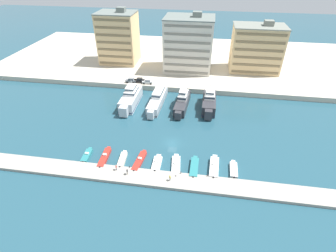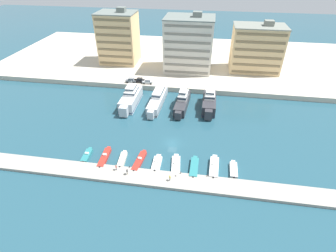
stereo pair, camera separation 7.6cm
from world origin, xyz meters
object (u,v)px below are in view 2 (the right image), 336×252
Objects in this scene: motorboat_teal_mid_right at (194,167)px; motorboat_red_center_left at (139,161)px; car_black_left at (140,80)px; motorboat_white_far_right at (234,170)px; motorboat_teal_far_left at (87,155)px; motorboat_red_left at (105,157)px; motorboat_white_right at (214,167)px; pedestrian_mid_deck at (116,167)px; pedestrian_far_side at (127,171)px; car_grey_far_left at (131,80)px; yacht_silver_left at (158,99)px; yacht_charcoal_center_left at (209,102)px; pedestrian_near_edge at (170,177)px; motorboat_white_center at (157,163)px; yacht_charcoal_mid_left at (182,101)px; yacht_silver_far_left at (131,98)px; car_white_mid_left at (148,81)px; motorboat_white_center_right at (176,166)px; motorboat_cream_mid_left at (122,159)px.

motorboat_red_center_left is at bearing 179.12° from motorboat_teal_mid_right.
car_black_left is (-10.85, 44.20, 2.48)m from motorboat_red_center_left.
car_black_left is (-34.91, 43.66, 2.52)m from motorboat_white_far_right.
motorboat_teal_far_left is 0.74× the size of motorboat_red_left.
motorboat_white_right is (4.95, 0.78, 0.08)m from motorboat_teal_mid_right.
pedestrian_mid_deck reaches higher than motorboat_white_right.
pedestrian_far_side reaches higher than pedestrian_mid_deck.
pedestrian_far_side is at bearing -75.60° from car_grey_far_left.
yacht_silver_left is at bearing 75.14° from motorboat_red_left.
motorboat_red_left is at bearing -2.79° from motorboat_teal_far_left.
motorboat_red_center_left is 24.07m from motorboat_white_far_right.
motorboat_red_left is at bearing -130.31° from yacht_charcoal_center_left.
pedestrian_near_edge is (-5.36, -5.66, 1.23)m from motorboat_teal_mid_right.
pedestrian_mid_deck is (-9.39, -4.19, 1.27)m from motorboat_white_center.
car_grey_far_left is 2.64× the size of pedestrian_near_edge.
motorboat_white_far_right is (7.03, -30.49, -2.03)m from yacht_charcoal_center_left.
yacht_charcoal_mid_left is at bearing 118.39° from motorboat_white_far_right.
yacht_silver_far_left is at bearing 139.93° from motorboat_white_far_right.
motorboat_red_left reaches higher than motorboat_white_far_right.
yacht_charcoal_center_left is at bearing -25.29° from car_black_left.
yacht_charcoal_center_left is at bearing 44.48° from motorboat_teal_far_left.
car_white_mid_left reaches higher than motorboat_white_right.
motorboat_white_center_right is 2.05× the size of car_black_left.
car_white_mid_left reaches higher than motorboat_teal_far_left.
motorboat_white_right is at bearing 11.73° from pedestrian_mid_deck.
yacht_silver_far_left is 0.84× the size of yacht_silver_left.
yacht_silver_left is 3.37× the size of motorboat_white_far_right.
car_black_left is (-1.44, 44.33, 2.44)m from motorboat_red_left.
yacht_silver_left is 31.29m from motorboat_red_center_left.
motorboat_teal_mid_right is at bearing -0.24° from motorboat_cream_mid_left.
yacht_silver_far_left is at bearing 99.59° from pedestrian_mid_deck.
yacht_charcoal_center_left reaches higher than yacht_charcoal_mid_left.
yacht_charcoal_mid_left is at bearing 75.59° from motorboat_red_center_left.
motorboat_red_center_left is 19.22m from motorboat_white_right.
yacht_charcoal_mid_left is 32.11m from motorboat_white_right.
motorboat_white_center_right is at bearing -61.51° from car_grey_far_left.
motorboat_cream_mid_left is at bearing 87.50° from pedestrian_mid_deck.
car_white_mid_left is at bearing 96.72° from pedestrian_far_side.
motorboat_cream_mid_left is 0.77× the size of motorboat_white_center_right.
motorboat_red_center_left is 5.42× the size of pedestrian_mid_deck.
yacht_silver_far_left is 29.80m from motorboat_teal_far_left.
yacht_charcoal_mid_left is at bearing -40.65° from car_white_mid_left.
motorboat_cream_mid_left is at bearing 118.88° from pedestrian_far_side.
motorboat_red_center_left is 5.84m from pedestrian_far_side.
yacht_silver_far_left is 2.79× the size of motorboat_white_center.
motorboat_teal_far_left is at bearing -113.25° from yacht_silver_left.
car_grey_far_left is at bearing 104.90° from yacht_silver_far_left.
car_white_mid_left reaches higher than motorboat_red_left.
motorboat_red_left is 0.99× the size of motorboat_white_center_right.
car_grey_far_left reaches higher than pedestrian_near_edge.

